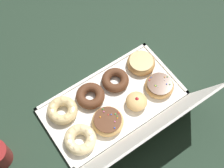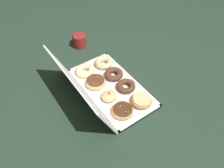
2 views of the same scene
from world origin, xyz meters
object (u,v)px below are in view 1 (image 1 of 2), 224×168
object	(u,v)px
donut_box	(113,101)
sprinkle_donut_6	(108,121)
chocolate_cake_ring_donut_1	(115,80)
chocolate_cake_ring_donut_2	(90,96)
glazed_ring_donut_0	(141,63)
sprinkle_donut_4	(159,86)
cruller_donut_7	(80,139)
jelly_filled_donut_5	(137,101)
cruller_donut_3	(62,110)

from	to	relation	value
donut_box	sprinkle_donut_6	bearing A→B (deg)	44.21
donut_box	chocolate_cake_ring_donut_1	size ratio (longest dim) A/B	4.93
chocolate_cake_ring_donut_1	chocolate_cake_ring_donut_2	xyz separation A→B (m)	(0.12, 0.00, 0.00)
glazed_ring_donut_0	chocolate_cake_ring_donut_1	world-z (taller)	glazed_ring_donut_0
sprinkle_donut_4	cruller_donut_7	size ratio (longest dim) A/B	0.97
jelly_filled_donut_5	donut_box	bearing A→B (deg)	-43.20
chocolate_cake_ring_donut_2	jelly_filled_donut_5	world-z (taller)	jelly_filled_donut_5
glazed_ring_donut_0	sprinkle_donut_4	world-z (taller)	sprinkle_donut_4
chocolate_cake_ring_donut_1	cruller_donut_3	world-z (taller)	cruller_donut_3
cruller_donut_3	cruller_donut_7	size ratio (longest dim) A/B	0.98
cruller_donut_3	glazed_ring_donut_0	bearing A→B (deg)	179.76
chocolate_cake_ring_donut_1	sprinkle_donut_4	xyz separation A→B (m)	(-0.13, 0.12, 0.00)
donut_box	jelly_filled_donut_5	bearing A→B (deg)	136.80
cruller_donut_7	chocolate_cake_ring_donut_1	bearing A→B (deg)	-152.35
glazed_ring_donut_0	chocolate_cake_ring_donut_1	bearing A→B (deg)	2.02
chocolate_cake_ring_donut_1	sprinkle_donut_4	world-z (taller)	sprinkle_donut_4
jelly_filled_donut_5	cruller_donut_7	size ratio (longest dim) A/B	0.70
chocolate_cake_ring_donut_2	cruller_donut_7	world-z (taller)	cruller_donut_7
glazed_ring_donut_0	chocolate_cake_ring_donut_2	world-z (taller)	same
jelly_filled_donut_5	sprinkle_donut_6	size ratio (longest dim) A/B	0.69
cruller_donut_3	sprinkle_donut_4	distance (m)	0.39
glazed_ring_donut_0	jelly_filled_donut_5	bearing A→B (deg)	46.94
chocolate_cake_ring_donut_1	cruller_donut_7	size ratio (longest dim) A/B	0.92
cruller_donut_7	glazed_ring_donut_0	bearing A→B (deg)	-160.57
sprinkle_donut_6	cruller_donut_7	world-z (taller)	sprinkle_donut_6
sprinkle_donut_4	sprinkle_donut_6	size ratio (longest dim) A/B	0.96
jelly_filled_donut_5	sprinkle_donut_6	distance (m)	0.13
jelly_filled_donut_5	cruller_donut_3	bearing A→B (deg)	-27.68
sprinkle_donut_4	jelly_filled_donut_5	xyz separation A→B (m)	(0.12, 0.01, 0.00)
donut_box	chocolate_cake_ring_donut_1	bearing A→B (deg)	-132.30
cruller_donut_3	donut_box	bearing A→B (deg)	159.58
donut_box	jelly_filled_donut_5	distance (m)	0.10
sprinkle_donut_4	jelly_filled_donut_5	bearing A→B (deg)	2.56
cruller_donut_3	jelly_filled_donut_5	xyz separation A→B (m)	(-0.25, 0.13, 0.00)
chocolate_cake_ring_donut_1	sprinkle_donut_6	world-z (taller)	sprinkle_donut_6
donut_box	chocolate_cake_ring_donut_2	bearing A→B (deg)	-43.52
sprinkle_donut_4	chocolate_cake_ring_donut_2	bearing A→B (deg)	-25.49
sprinkle_donut_6	jelly_filled_donut_5	bearing A→B (deg)	-178.78
donut_box	sprinkle_donut_4	world-z (taller)	sprinkle_donut_4
donut_box	sprinkle_donut_4	distance (m)	0.19
chocolate_cake_ring_donut_2	cruller_donut_3	size ratio (longest dim) A/B	0.96
chocolate_cake_ring_donut_1	chocolate_cake_ring_donut_2	distance (m)	0.12
chocolate_cake_ring_donut_1	sprinkle_donut_6	xyz separation A→B (m)	(0.12, 0.13, 0.00)
sprinkle_donut_4	jelly_filled_donut_5	distance (m)	0.12
glazed_ring_donut_0	cruller_donut_7	size ratio (longest dim) A/B	0.98
chocolate_cake_ring_donut_1	cruller_donut_7	bearing A→B (deg)	27.65
glazed_ring_donut_0	jelly_filled_donut_5	world-z (taller)	jelly_filled_donut_5
glazed_ring_donut_0	sprinkle_donut_6	distance (m)	0.29
donut_box	chocolate_cake_ring_donut_2	xyz separation A→B (m)	(0.06, -0.06, 0.02)
chocolate_cake_ring_donut_2	sprinkle_donut_4	size ratio (longest dim) A/B	0.98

